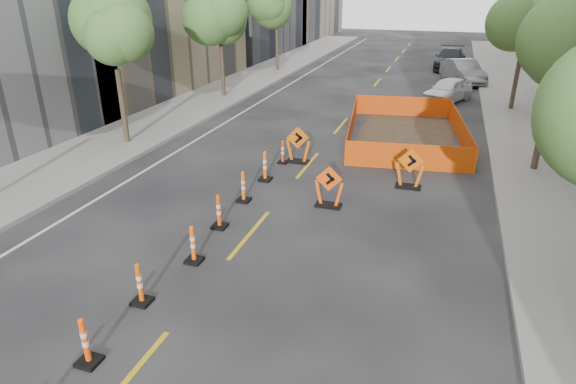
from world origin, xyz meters
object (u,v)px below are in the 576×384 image
(channelizer_6, at_px, (243,186))
(chevron_sign_center, at_px, (329,186))
(parked_car_mid, at_px, (463,71))
(channelizer_2, at_px, (85,341))
(channelizer_3, at_px, (140,284))
(channelizer_5, at_px, (219,211))
(channelizer_4, at_px, (193,244))
(chevron_sign_left, at_px, (298,145))
(chevron_sign_right, at_px, (410,168))
(channelizer_7, at_px, (265,166))
(channelizer_8, at_px, (283,152))
(parked_car_far, at_px, (450,59))
(parked_car_near, at_px, (448,90))

(channelizer_6, bearing_deg, chevron_sign_center, 10.37)
(parked_car_mid, bearing_deg, channelizer_2, -123.62)
(channelizer_3, bearing_deg, channelizer_5, 89.06)
(channelizer_4, distance_m, channelizer_5, 1.95)
(chevron_sign_left, relative_size, chevron_sign_center, 1.06)
(channelizer_2, xyz_separation_m, chevron_sign_right, (4.95, 10.66, 0.21))
(channelizer_3, bearing_deg, channelizer_7, 89.78)
(channelizer_8, relative_size, parked_car_far, 0.16)
(parked_car_far, bearing_deg, channelizer_3, -98.07)
(channelizer_7, relative_size, channelizer_8, 1.18)
(chevron_sign_right, distance_m, parked_car_mid, 20.90)
(parked_car_mid, bearing_deg, chevron_sign_right, -116.44)
(channelizer_5, height_order, chevron_sign_center, chevron_sign_center)
(channelizer_2, bearing_deg, channelizer_6, 90.88)
(channelizer_7, height_order, channelizer_8, channelizer_7)
(channelizer_4, relative_size, parked_car_far, 0.18)
(channelizer_3, bearing_deg, channelizer_8, 89.74)
(channelizer_4, height_order, channelizer_7, channelizer_7)
(chevron_sign_center, bearing_deg, channelizer_5, -145.45)
(channelizer_3, distance_m, parked_car_far, 35.96)
(chevron_sign_right, height_order, parked_car_near, chevron_sign_right)
(channelizer_7, distance_m, channelizer_8, 1.94)
(parked_car_mid, bearing_deg, channelizer_7, -128.94)
(channelizer_6, relative_size, chevron_sign_right, 0.73)
(chevron_sign_center, relative_size, chevron_sign_right, 0.96)
(chevron_sign_left, height_order, chevron_sign_center, chevron_sign_left)
(channelizer_2, bearing_deg, channelizer_5, 90.63)
(channelizer_3, xyz_separation_m, chevron_sign_left, (0.59, 9.99, 0.22))
(chevron_sign_left, bearing_deg, channelizer_5, -117.37)
(channelizer_2, xyz_separation_m, parked_car_near, (5.85, 24.93, 0.18))
(channelizer_2, bearing_deg, chevron_sign_center, 72.26)
(channelizer_4, relative_size, channelizer_6, 0.99)
(parked_car_mid, bearing_deg, channelizer_5, -126.37)
(chevron_sign_left, bearing_deg, chevron_sign_center, -81.71)
(parked_car_far, bearing_deg, channelizer_7, -100.56)
(channelizer_2, xyz_separation_m, channelizer_5, (-0.06, 5.81, 0.01))
(channelizer_2, xyz_separation_m, parked_car_far, (5.71, 37.42, 0.31))
(chevron_sign_right, distance_m, parked_car_far, 26.78)
(channelizer_8, xyz_separation_m, chevron_sign_right, (5.03, -0.97, 0.26))
(parked_car_near, bearing_deg, chevron_sign_left, -88.50)
(channelizer_6, height_order, channelizer_8, channelizer_6)
(channelizer_7, distance_m, chevron_sign_center, 3.09)
(channelizer_7, xyz_separation_m, parked_car_mid, (6.82, 21.79, 0.24))
(channelizer_7, bearing_deg, chevron_sign_center, -27.61)
(chevron_sign_right, bearing_deg, channelizer_2, -117.71)
(channelizer_6, distance_m, parked_car_near, 18.19)
(channelizer_8, bearing_deg, parked_car_near, 65.95)
(channelizer_5, height_order, parked_car_near, parked_car_near)
(channelizer_3, distance_m, channelizer_8, 9.69)
(channelizer_8, distance_m, chevron_sign_right, 5.13)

